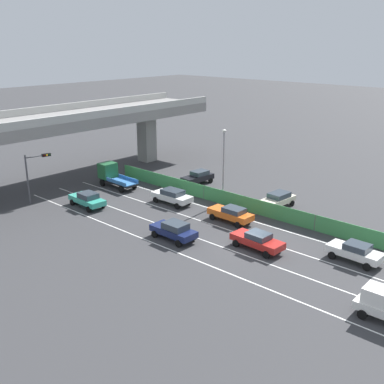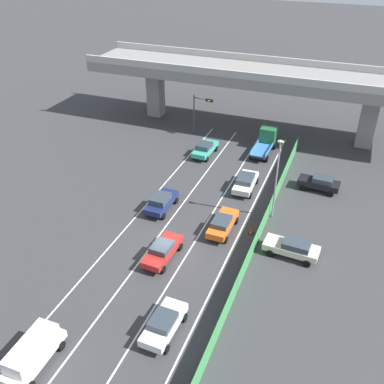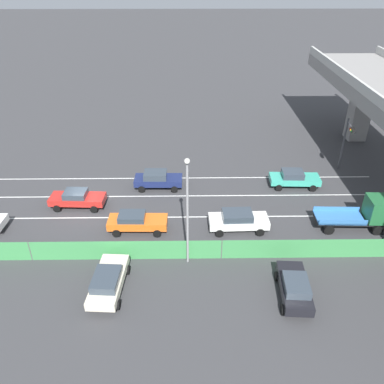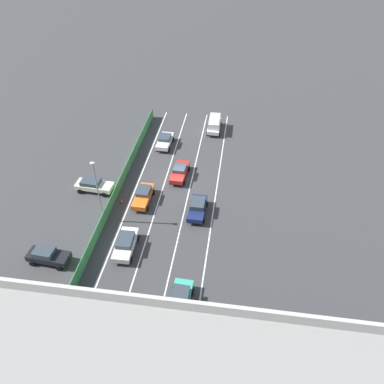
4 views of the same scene
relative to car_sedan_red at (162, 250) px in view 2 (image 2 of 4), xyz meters
name	(u,v)px [view 2 (image 2 of 4)]	position (x,y,z in m)	size (l,w,h in m)	color
ground_plane	(167,253)	(0.05, 0.69, -0.86)	(300.00, 300.00, 0.00)	#38383A
lane_line_left_edge	(138,214)	(-5.02, 5.13, -0.86)	(0.14, 44.89, 0.01)	silver
lane_line_mid_left	(170,221)	(-1.64, 5.13, -0.86)	(0.14, 44.89, 0.01)	silver
lane_line_mid_right	(203,229)	(1.74, 5.13, -0.86)	(0.14, 44.89, 0.01)	silver
lane_line_right_edge	(238,237)	(5.13, 5.13, -0.86)	(0.14, 44.89, 0.01)	silver
elevated_overpass	(256,78)	(0.05, 29.58, 6.31)	(45.83, 8.74, 9.05)	gray
green_fence	(258,235)	(7.00, 5.13, -0.06)	(0.10, 40.99, 1.59)	#3D8E4C
car_sedan_red	(162,250)	(0.00, 0.00, 0.00)	(2.17, 4.77, 1.55)	red
car_van_white	(33,352)	(-3.29, -12.49, 0.31)	(2.02, 4.66, 2.05)	silver
car_taxi_teal	(205,149)	(-3.27, 19.57, 0.02)	(2.16, 4.68, 1.61)	teal
car_hatchback_white	(246,182)	(3.51, 13.53, 0.05)	(2.16, 4.73, 1.61)	silver
car_taxi_orange	(223,223)	(3.54, 5.50, 0.02)	(2.00, 4.67, 1.56)	orange
car_sedan_navy	(161,202)	(-3.22, 6.75, 0.05)	(2.10, 4.47, 1.65)	navy
car_sedan_white	(164,324)	(3.38, -7.13, 0.02)	(2.12, 4.38, 1.57)	white
flatbed_truck_blue	(266,140)	(3.37, 23.63, 0.51)	(2.35, 5.61, 2.71)	black
parked_sedan_cream	(293,247)	(10.16, 4.38, 0.03)	(4.76, 2.29, 1.58)	beige
parked_sedan_dark	(320,183)	(10.90, 16.25, 0.05)	(4.40, 2.18, 1.64)	black
traffic_light	(200,108)	(-5.95, 24.93, 2.95)	(2.87, 0.79, 5.42)	#47474C
street_lamp	(277,173)	(7.32, 9.52, 4.01)	(0.60, 0.36, 8.16)	gray
traffic_cone	(251,231)	(6.11, 6.12, -0.58)	(0.47, 0.47, 0.61)	orange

